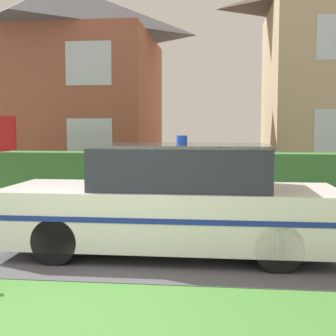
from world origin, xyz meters
name	(u,v)px	position (x,y,z in m)	size (l,w,h in m)	color
ground_plane	(64,312)	(0.00, 0.00, 0.00)	(80.00, 80.00, 0.00)	gray
road_strip	(131,232)	(0.00, 3.42, 0.01)	(28.00, 5.12, 0.01)	#4C4C51
lawn_verge	(53,325)	(0.00, -0.30, 0.00)	(28.00, 2.31, 0.01)	#478438
garden_hedge	(192,176)	(0.80, 7.18, 0.58)	(9.59, 0.82, 1.16)	#3D7F38
police_car	(173,202)	(0.85, 2.18, 0.74)	(4.58, 1.59, 1.66)	black
house_left	(62,79)	(-4.25, 12.40, 3.53)	(6.93, 6.03, 6.91)	#93513D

